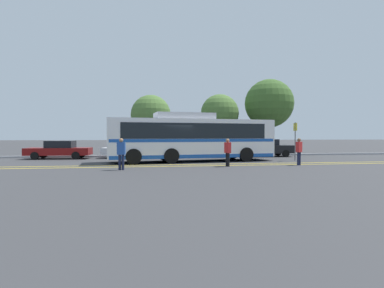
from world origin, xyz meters
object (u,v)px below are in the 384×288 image
(bus_stop_sign, at_px, (295,137))
(tree_0, at_px, (220,113))
(transit_bus, at_px, (192,137))
(parked_car_2, at_px, (200,149))
(parked_car_1, at_px, (132,150))
(pedestrian_2, at_px, (228,151))
(tree_2, at_px, (151,115))
(tree_1, at_px, (269,104))
(pedestrian_0, at_px, (121,152))
(parked_car_0, at_px, (59,150))
(pedestrian_1, at_px, (299,150))
(parked_car_3, at_px, (267,148))

(bus_stop_sign, height_order, tree_0, tree_0)
(transit_bus, distance_m, tree_0, 10.83)
(parked_car_2, bearing_deg, tree_0, 155.86)
(parked_car_1, relative_size, parked_car_2, 1.20)
(parked_car_1, relative_size, pedestrian_2, 3.01)
(tree_0, bearing_deg, tree_2, -174.78)
(tree_1, distance_m, tree_2, 12.17)
(transit_bus, relative_size, tree_0, 1.97)
(parked_car_1, bearing_deg, pedestrian_0, 3.58)
(transit_bus, relative_size, pedestrian_2, 7.34)
(parked_car_1, xyz_separation_m, pedestrian_2, (5.95, -7.63, 0.27))
(parked_car_0, height_order, pedestrian_1, pedestrian_1)
(parked_car_0, xyz_separation_m, pedestrian_1, (16.11, -7.47, 0.23))
(parked_car_1, xyz_separation_m, tree_2, (1.54, 5.05, 3.21))
(parked_car_0, relative_size, parked_car_3, 1.12)
(pedestrian_1, bearing_deg, pedestrian_2, -33.43)
(pedestrian_0, bearing_deg, bus_stop_sign, 28.91)
(bus_stop_sign, relative_size, tree_2, 0.48)
(pedestrian_2, bearing_deg, tree_0, 150.57)
(pedestrian_0, relative_size, pedestrian_1, 1.01)
(tree_0, bearing_deg, pedestrian_0, -121.47)
(tree_0, bearing_deg, tree_1, -11.25)
(parked_car_1, relative_size, pedestrian_1, 2.97)
(tree_0, distance_m, tree_1, 5.17)
(transit_bus, relative_size, parked_car_2, 2.94)
(transit_bus, bearing_deg, pedestrian_0, -50.67)
(parked_car_1, bearing_deg, tree_1, 113.31)
(parked_car_3, relative_size, tree_1, 0.57)
(transit_bus, xyz_separation_m, parked_car_2, (1.31, 3.98, -0.99))
(pedestrian_1, distance_m, pedestrian_2, 4.54)
(parked_car_0, distance_m, parked_car_1, 5.62)
(tree_0, bearing_deg, parked_car_2, -118.11)
(parked_car_1, distance_m, parked_car_2, 5.65)
(pedestrian_2, distance_m, bus_stop_sign, 6.83)
(pedestrian_0, xyz_separation_m, bus_stop_sign, (11.99, 4.29, 0.79))
(bus_stop_sign, height_order, tree_1, tree_1)
(transit_bus, height_order, tree_2, tree_2)
(transit_bus, bearing_deg, pedestrian_1, 52.27)
(pedestrian_1, bearing_deg, parked_car_2, -92.00)
(pedestrian_2, bearing_deg, parked_car_3, 126.07)
(parked_car_3, xyz_separation_m, bus_stop_sign, (0.33, -4.42, 0.99))
(parked_car_1, distance_m, pedestrian_2, 9.68)
(parked_car_2, relative_size, tree_0, 0.67)
(parked_car_3, height_order, bus_stop_sign, bus_stop_sign)
(parked_car_2, distance_m, tree_0, 7.26)
(pedestrian_0, distance_m, tree_1, 19.61)
(bus_stop_sign, bearing_deg, parked_car_0, -110.98)
(transit_bus, distance_m, pedestrian_1, 7.18)
(parked_car_3, bearing_deg, tree_2, -115.00)
(parked_car_2, height_order, pedestrian_2, pedestrian_2)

